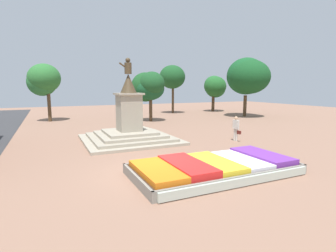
# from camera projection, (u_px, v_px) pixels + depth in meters

# --- Properties ---
(ground_plane) EXTENTS (86.06, 86.06, 0.00)m
(ground_plane) POSITION_uv_depth(u_px,v_px,m) (153.00, 172.00, 11.08)
(ground_plane) COLOR #8C6651
(flower_planter) EXTENTS (6.90, 3.45, 0.63)m
(flower_planter) POSITION_uv_depth(u_px,v_px,m) (214.00, 167.00, 10.88)
(flower_planter) COLOR #38281C
(flower_planter) RESTS_ON ground_plane
(statue_monument) EXTENTS (6.00, 6.00, 5.46)m
(statue_monument) POSITION_uv_depth(u_px,v_px,m) (129.00, 127.00, 17.52)
(statue_monument) COLOR #A09581
(statue_monument) RESTS_ON ground_plane
(pedestrian_with_handbag) EXTENTS (0.26, 0.73, 1.66)m
(pedestrian_with_handbag) POSITION_uv_depth(u_px,v_px,m) (236.00, 127.00, 17.42)
(pedestrian_with_handbag) COLOR beige
(pedestrian_with_handbag) RESTS_ON ground_plane
(park_tree_far_left) EXTENTS (3.33, 3.43, 5.99)m
(park_tree_far_left) POSITION_uv_depth(u_px,v_px,m) (43.00, 80.00, 27.14)
(park_tree_far_left) COLOR #4C3823
(park_tree_far_left) RESTS_ON ground_plane
(park_tree_behind_statue) EXTENTS (3.53, 3.48, 6.54)m
(park_tree_behind_statue) POSITION_uv_depth(u_px,v_px,m) (172.00, 77.00, 35.60)
(park_tree_behind_statue) COLOR #4C3823
(park_tree_behind_statue) RESTS_ON ground_plane
(park_tree_far_right) EXTENTS (3.49, 3.57, 5.17)m
(park_tree_far_right) POSITION_uv_depth(u_px,v_px,m) (148.00, 87.00, 27.37)
(park_tree_far_right) COLOR #4C3823
(park_tree_far_right) RESTS_ON ground_plane
(park_tree_street_side) EXTENTS (3.78, 3.70, 5.24)m
(park_tree_street_side) POSITION_uv_depth(u_px,v_px,m) (215.00, 87.00, 38.62)
(park_tree_street_side) COLOR #4C3823
(park_tree_street_side) RESTS_ON ground_plane
(park_tree_mid_canopy) EXTENTS (5.03, 5.79, 7.07)m
(park_tree_mid_canopy) POSITION_uv_depth(u_px,v_px,m) (247.00, 77.00, 31.48)
(park_tree_mid_canopy) COLOR #4C3823
(park_tree_mid_canopy) RESTS_ON ground_plane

